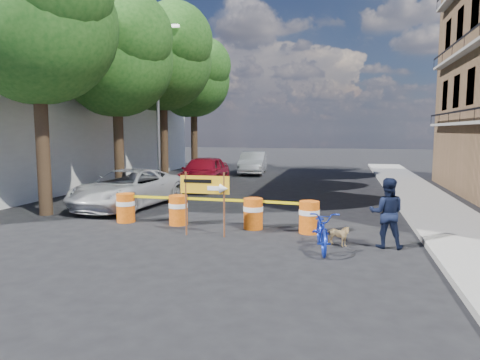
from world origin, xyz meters
The scene contains 19 objects.
ground centered at (0.00, 0.00, 0.00)m, with size 120.00×120.00×0.00m, color black.
sidewalk_east centered at (6.20, 6.00, 0.07)m, with size 2.40×40.00×0.15m, color gray.
white_building centered at (-13.00, 10.00, 3.00)m, with size 8.00×22.00×6.00m, color silver.
tree_near centered at (-6.73, 2.00, 6.36)m, with size 5.46×5.20×9.15m.
tree_mid_a centered at (-6.74, 7.00, 6.01)m, with size 5.25×5.00×8.68m.
tree_mid_b centered at (-6.73, 12.00, 6.71)m, with size 5.67×5.40×9.62m.
tree_far centered at (-6.74, 17.00, 6.22)m, with size 5.04×4.80×8.84m.
streetlamp centered at (-5.93, 9.50, 4.38)m, with size 1.25×0.18×8.00m.
barrel_far_left centered at (-3.58, 1.58, 0.47)m, with size 0.58×0.58×0.90m.
barrel_mid_left centered at (-1.83, 1.60, 0.47)m, with size 0.58×0.58×0.90m.
barrel_mid_right centered at (0.49, 1.60, 0.47)m, with size 0.58×0.58×0.90m.
barrel_far_right centered at (2.11, 1.45, 0.47)m, with size 0.58×0.58×0.90m.
detour_sign centered at (-0.43, 0.44, 1.27)m, with size 1.36×0.26×1.75m.
pedestrian centered at (4.06, 0.40, 0.86)m, with size 0.84×0.65×1.72m, color black.
bicycle centered at (2.55, -0.21, 0.95)m, with size 0.66×1.00×1.90m, color #152DB1.
dog centered at (2.91, 0.26, 0.27)m, with size 0.29×0.63×0.53m, color #DCBA7E.
suv_white centered at (-4.80, 3.98, 0.71)m, with size 2.34×5.07×1.41m, color silver.
sedan_red centered at (-3.67, 9.57, 0.81)m, with size 1.91×4.75×1.62m, color maroon.
sedan_silver centered at (-2.80, 17.27, 0.73)m, with size 1.55×4.43×1.46m, color #B3B5BA.
Camera 1 is at (2.99, -10.38, 2.85)m, focal length 32.00 mm.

